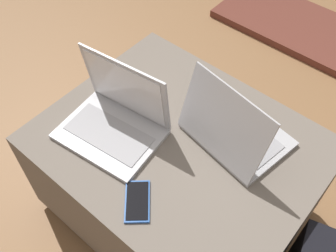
{
  "coord_description": "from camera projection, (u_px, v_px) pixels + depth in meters",
  "views": [
    {
      "loc": [
        0.47,
        -0.62,
        1.54
      ],
      "look_at": [
        -0.03,
        -0.02,
        0.56
      ],
      "focal_mm": 42.0,
      "sensor_mm": 36.0,
      "label": 1
    }
  ],
  "objects": [
    {
      "name": "ground_plane",
      "position": [
        177.0,
        207.0,
        1.69
      ],
      "size": [
        14.0,
        14.0,
        0.0
      ],
      "primitive_type": "plane",
      "color": "olive"
    },
    {
      "name": "ottoman",
      "position": [
        178.0,
        178.0,
        1.5
      ],
      "size": [
        0.91,
        0.74,
        0.48
      ],
      "color": "#3D3832",
      "rests_on": "ground_plane"
    },
    {
      "name": "laptop_near",
      "position": [
        116.0,
        118.0,
        1.31
      ],
      "size": [
        0.36,
        0.29,
        0.26
      ],
      "rotation": [
        0.0,
        0.0,
        0.12
      ],
      "color": "#B7B7BC",
      "rests_on": "ottoman"
    },
    {
      "name": "laptop_far",
      "position": [
        233.0,
        130.0,
        1.28
      ],
      "size": [
        0.36,
        0.3,
        0.26
      ],
      "rotation": [
        0.0,
        0.0,
        2.98
      ],
      "color": "#B7B7BC",
      "rests_on": "ottoman"
    },
    {
      "name": "cell_phone",
      "position": [
        137.0,
        201.0,
        1.17
      ],
      "size": [
        0.15,
        0.15,
        0.01
      ],
      "rotation": [
        0.0,
        0.0,
        3.87
      ],
      "color": "#1E4C9E",
      "rests_on": "ottoman"
    },
    {
      "name": "fireplace_hearth",
      "position": [
        329.0,
        40.0,
        2.34
      ],
      "size": [
        1.4,
        0.5,
        0.04
      ],
      "color": "brown",
      "rests_on": "ground_plane"
    }
  ]
}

